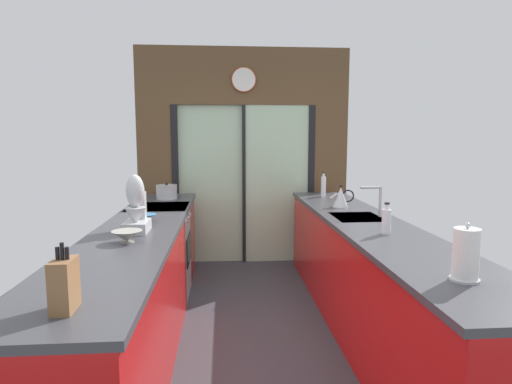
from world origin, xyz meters
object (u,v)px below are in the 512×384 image
soap_bottle_near (386,221)px  stock_pot (167,192)px  mixing_bowl_far (146,218)px  stand_mixer (136,210)px  knife_block (64,285)px  kettle (341,197)px  soap_bottle_far (323,186)px  paper_towel_roll (466,255)px  mixing_bowl_near (127,236)px  oven_range (160,252)px

soap_bottle_near → stock_pot: bearing=133.5°
soap_bottle_near → mixing_bowl_far: bearing=162.2°
mixing_bowl_far → stand_mixer: size_ratio=0.40×
knife_block → kettle: (1.78, 2.40, -0.01)m
soap_bottle_far → paper_towel_roll: bearing=-90.0°
mixing_bowl_far → kettle: size_ratio=0.69×
stock_pot → kettle: bearing=-21.1°
mixing_bowl_near → kettle: 2.21m
stock_pot → knife_block: bearing=-90.0°
knife_block → soap_bottle_far: 3.60m
kettle → soap_bottle_near: size_ratio=1.08×
knife_block → paper_towel_roll: (1.78, 0.22, 0.02)m
mixing_bowl_far → mixing_bowl_near: bearing=-90.0°
stand_mixer → kettle: stand_mixer is taller
oven_range → soap_bottle_near: size_ratio=4.06×
stock_pot → soap_bottle_near: bearing=-46.5°
stand_mixer → kettle: 2.04m
mixing_bowl_near → kettle: bearing=36.1°
knife_block → stand_mixer: bearing=90.0°
soap_bottle_far → mixing_bowl_far: bearing=-142.9°
soap_bottle_far → soap_bottle_near: bearing=-90.0°
kettle → paper_towel_roll: (-0.00, -2.18, 0.03)m
mixing_bowl_far → stand_mixer: bearing=-90.0°
soap_bottle_far → paper_towel_roll: size_ratio=0.99×
oven_range → soap_bottle_far: 1.97m
soap_bottle_near → soap_bottle_far: soap_bottle_far is taller
mixing_bowl_far → soap_bottle_near: bearing=-17.8°
soap_bottle_near → paper_towel_roll: (0.00, -0.99, 0.03)m
soap_bottle_far → paper_towel_roll: paper_towel_roll is taller
kettle → paper_towel_roll: paper_towel_roll is taller
paper_towel_roll → stand_mixer: bearing=146.0°
stand_mixer → oven_range: bearing=90.9°
mixing_bowl_far → stock_pot: bearing=90.0°
mixing_bowl_near → soap_bottle_near: 1.78m
stand_mixer → soap_bottle_far: bearing=43.9°
oven_range → mixing_bowl_far: 0.93m
kettle → soap_bottle_far: (-0.00, 0.73, 0.02)m
mixing_bowl_near → paper_towel_roll: size_ratio=0.70×
mixing_bowl_far → paper_towel_roll: paper_towel_roll is taller
kettle → soap_bottle_near: (-0.00, -1.19, -0.00)m
oven_range → stock_pot: (0.02, 0.52, 0.54)m
mixing_bowl_near → stand_mixer: size_ratio=0.47×
mixing_bowl_far → soap_bottle_far: bearing=37.1°
oven_range → soap_bottle_far: soap_bottle_far is taller
knife_block → soap_bottle_near: (1.78, 1.22, -0.01)m
mixing_bowl_far → knife_block: (-0.00, -1.79, 0.07)m
knife_block → stand_mixer: (0.00, 1.42, 0.05)m
oven_range → paper_towel_roll: 3.02m
mixing_bowl_far → soap_bottle_far: (1.78, 1.34, 0.09)m
stock_pot → soap_bottle_far: 1.78m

